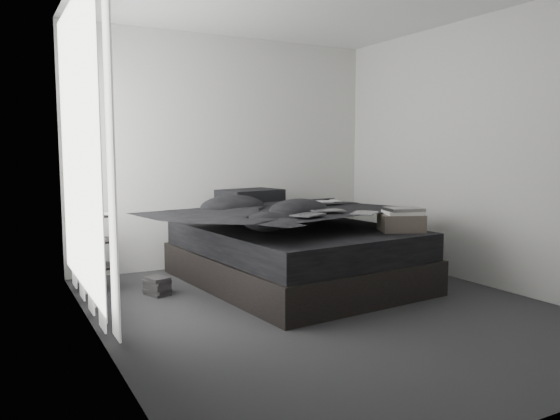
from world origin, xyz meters
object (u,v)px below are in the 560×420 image
bed (293,267)px  side_stand (97,252)px  laptop (325,195)px  box_lower (401,275)px

bed → side_stand: size_ratio=3.32×
laptop → box_lower: (0.29, -0.87, -0.70)m
box_lower → side_stand: bearing=150.0°
bed → side_stand: side_stand is taller
side_stand → laptop: bearing=-14.5°
laptop → box_lower: 1.15m
side_stand → box_lower: 2.87m
side_stand → box_lower: (2.48, -1.43, -0.20)m
bed → box_lower: 1.05m
laptop → side_stand: bearing=178.3°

